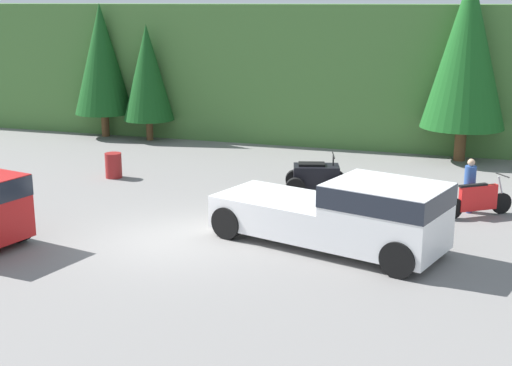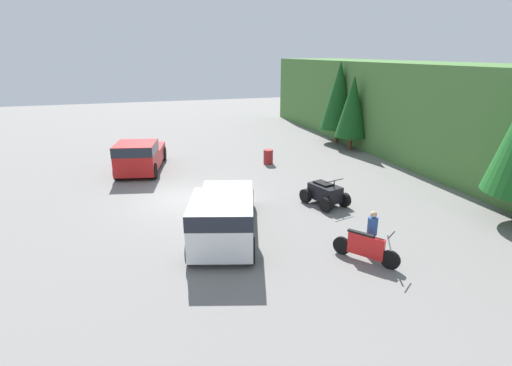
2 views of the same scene
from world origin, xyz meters
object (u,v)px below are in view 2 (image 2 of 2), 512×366
pickup_truck_red (140,155)px  dirt_bike (366,248)px  pickup_truck_second (224,214)px  quad_atv (325,194)px  steel_barrel (268,157)px  rider_person (372,232)px

pickup_truck_red → dirt_bike: pickup_truck_red is taller
pickup_truck_second → dirt_bike: 5.05m
quad_atv → pickup_truck_second: bearing=-84.1°
dirt_bike → steel_barrel: dirt_bike is taller
pickup_truck_second → rider_person: 5.17m
quad_atv → rider_person: bearing=-24.2°
steel_barrel → quad_atv: bearing=1.3°
dirt_bike → steel_barrel: bearing=139.5°
quad_atv → rider_person: rider_person is taller
dirt_bike → steel_barrel: size_ratio=2.15×
dirt_bike → pickup_truck_second: bearing=-163.2°
steel_barrel → pickup_truck_second: bearing=-28.0°
pickup_truck_red → pickup_truck_second: bearing=27.0°
rider_person → steel_barrel: 12.04m
steel_barrel → rider_person: bearing=-2.6°
dirt_bike → quad_atv: 5.15m
dirt_bike → rider_person: rider_person is taller
rider_person → steel_barrel: bearing=150.6°
quad_atv → rider_person: 4.83m
rider_person → quad_atv: bearing=144.7°
pickup_truck_red → pickup_truck_second: 10.19m
pickup_truck_second → dirt_bike: bearing=69.6°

